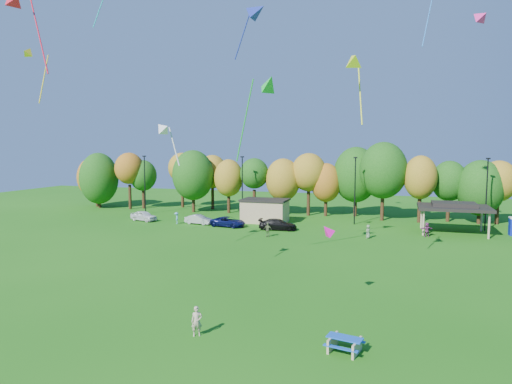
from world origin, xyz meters
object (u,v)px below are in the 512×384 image
(kite_flyer, at_px, (197,321))
(car_d, at_px, (278,224))
(car_a, at_px, (144,216))
(car_b, at_px, (199,219))
(picnic_table, at_px, (345,343))
(car_c, at_px, (228,222))

(kite_flyer, distance_m, car_d, 32.93)
(car_a, bearing_deg, car_d, -77.58)
(kite_flyer, relative_size, car_b, 0.43)
(picnic_table, height_order, car_d, car_d)
(picnic_table, bearing_deg, kite_flyer, -164.80)
(car_c, bearing_deg, kite_flyer, -154.18)
(car_a, xyz_separation_m, car_b, (8.60, -0.22, -0.08))
(car_a, distance_m, car_d, 19.97)
(picnic_table, xyz_separation_m, kite_flyer, (-8.02, -0.44, 0.38))
(kite_flyer, xyz_separation_m, car_d, (-3.92, 32.69, -0.14))
(kite_flyer, distance_m, car_a, 41.49)
(kite_flyer, xyz_separation_m, car_c, (-10.75, 33.04, -0.19))
(car_b, relative_size, car_d, 0.80)
(kite_flyer, relative_size, car_c, 0.36)
(picnic_table, bearing_deg, car_d, 122.36)
(car_b, height_order, car_d, car_d)
(picnic_table, relative_size, car_a, 0.49)
(car_b, distance_m, car_d, 11.38)
(car_a, xyz_separation_m, car_d, (19.93, -1.25, -0.02))
(car_a, height_order, car_d, car_a)
(car_b, xyz_separation_m, car_d, (11.33, -1.03, 0.06))
(car_a, bearing_deg, car_b, -75.45)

